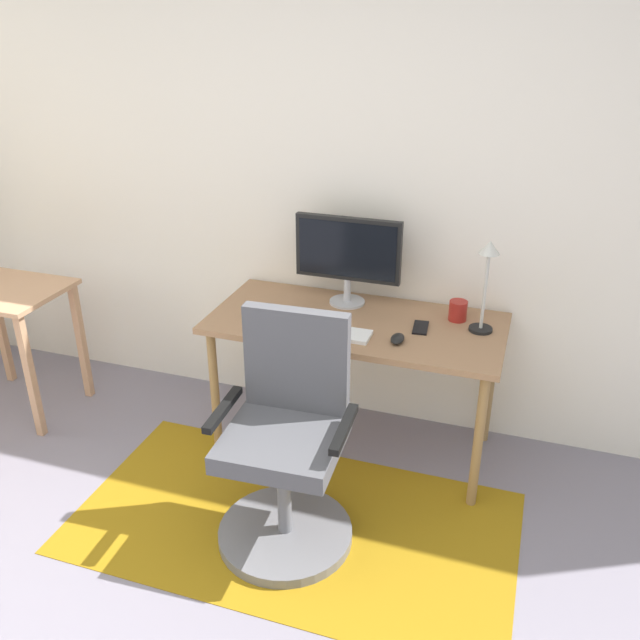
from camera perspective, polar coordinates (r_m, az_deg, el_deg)
wall_back at (r=3.45m, az=3.48°, el=11.62°), size 6.00×0.10×2.60m
area_rug at (r=3.16m, az=-2.25°, el=-16.71°), size 1.95×1.05×0.01m
desk at (r=3.28m, az=3.05°, el=-1.20°), size 1.41×0.66×0.72m
monitor at (r=3.34m, az=2.32°, el=5.72°), size 0.53×0.18×0.45m
keyboard at (r=3.12m, az=0.49°, el=-0.96°), size 0.43×0.13×0.02m
computer_mouse at (r=3.05m, az=6.57°, el=-1.58°), size 0.06×0.10×0.03m
coffee_cup at (r=3.30m, az=11.59°, el=0.78°), size 0.09×0.09×0.10m
cell_phone at (r=3.20m, az=8.51°, el=-0.64°), size 0.08×0.15×0.01m
desk_lamp at (r=3.12m, az=13.94°, el=3.95°), size 0.11×0.11×0.44m
office_chair at (r=2.87m, az=-2.78°, el=-11.39°), size 0.58×0.58×1.00m
side_table at (r=4.03m, az=-25.01°, el=0.59°), size 0.65×0.50×0.73m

